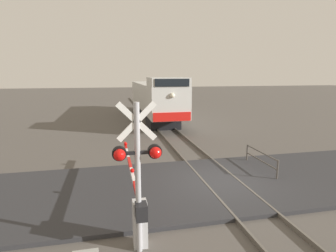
{
  "coord_description": "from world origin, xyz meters",
  "views": [
    {
      "loc": [
        -4.34,
        -9.64,
        4.44
      ],
      "look_at": [
        -1.12,
        5.09,
        1.49
      ],
      "focal_mm": 28.8,
      "sensor_mm": 36.0,
      "label": 1
    }
  ],
  "objects_px": {
    "crossing_signal": "(138,163)",
    "guard_railing": "(261,159)",
    "crossing_gate": "(136,198)",
    "locomotive": "(154,98)"
  },
  "relations": [
    {
      "from": "guard_railing",
      "to": "locomotive",
      "type": "bearing_deg",
      "value": 98.56
    },
    {
      "from": "locomotive",
      "to": "crossing_signal",
      "type": "height_order",
      "value": "locomotive"
    },
    {
      "from": "crossing_signal",
      "to": "crossing_gate",
      "type": "bearing_deg",
      "value": 87.72
    },
    {
      "from": "crossing_signal",
      "to": "guard_railing",
      "type": "height_order",
      "value": "crossing_signal"
    },
    {
      "from": "crossing_signal",
      "to": "locomotive",
      "type": "bearing_deg",
      "value": 79.42
    },
    {
      "from": "crossing_signal",
      "to": "guard_railing",
      "type": "xyz_separation_m",
      "value": [
        6.07,
        4.5,
        -1.73
      ]
    },
    {
      "from": "crossing_signal",
      "to": "guard_railing",
      "type": "bearing_deg",
      "value": 36.51
    },
    {
      "from": "crossing_gate",
      "to": "guard_railing",
      "type": "height_order",
      "value": "crossing_gate"
    },
    {
      "from": "locomotive",
      "to": "guard_railing",
      "type": "bearing_deg",
      "value": -81.44
    },
    {
      "from": "crossing_gate",
      "to": "guard_railing",
      "type": "distance_m",
      "value": 6.87
    }
  ]
}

